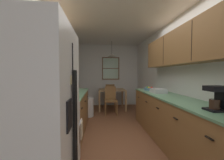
{
  "coord_description": "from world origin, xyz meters",
  "views": [
    {
      "loc": [
        -0.39,
        -2.5,
        1.33
      ],
      "look_at": [
        -0.04,
        1.16,
        1.17
      ],
      "focal_mm": 23.15,
      "sensor_mm": 36.0,
      "label": 1
    }
  ],
  "objects": [
    {
      "name": "counter_left",
      "position": [
        -1.0,
        0.82,
        0.45
      ],
      "size": [
        0.64,
        2.06,
        0.9
      ],
      "color": "brown",
      "rests_on": "ground"
    },
    {
      "name": "upper_cabinets_right",
      "position": [
        1.14,
        -0.02,
        1.82
      ],
      "size": [
        0.33,
        2.81,
        0.64
      ],
      "color": "brown"
    },
    {
      "name": "stove_range",
      "position": [
        -0.99,
        -0.53,
        0.47
      ],
      "size": [
        0.66,
        0.65,
        1.1
      ],
      "color": "silver",
      "rests_on": "ground"
    },
    {
      "name": "dining_table",
      "position": [
        0.11,
        2.86,
        0.64
      ],
      "size": [
        0.98,
        0.83,
        0.75
      ],
      "color": "#A87F51",
      "rests_on": "ground"
    },
    {
      "name": "dining_chair_far",
      "position": [
        0.08,
        3.49,
        0.5
      ],
      "size": [
        0.43,
        0.43,
        0.9
      ],
      "color": "brown",
      "rests_on": "ground"
    },
    {
      "name": "counter_right",
      "position": [
        1.0,
        0.03,
        0.45
      ],
      "size": [
        0.64,
        3.13,
        0.9
      ],
      "color": "brown",
      "rests_on": "ground"
    },
    {
      "name": "refrigerator",
      "position": [
        -0.95,
        -1.27,
        0.86
      ],
      "size": [
        0.72,
        0.8,
        1.72
      ],
      "color": "white",
      "rests_on": "ground"
    },
    {
      "name": "dining_chair_near",
      "position": [
        0.02,
        2.24,
        0.5
      ],
      "size": [
        0.4,
        0.4,
        0.9
      ],
      "color": "brown",
      "rests_on": "ground"
    },
    {
      "name": "dish_towel",
      "position": [
        -0.64,
        -0.37,
        0.5
      ],
      "size": [
        0.02,
        0.16,
        0.24
      ],
      "primitive_type": "cube",
      "color": "beige"
    },
    {
      "name": "trash_bin",
      "position": [
        -0.7,
        2.0,
        0.29
      ],
      "size": [
        0.32,
        0.32,
        0.57
      ],
      "primitive_type": "cylinder",
      "color": "silver",
      "rests_on": "ground"
    },
    {
      "name": "pendant_light",
      "position": [
        0.11,
        2.86,
        2.03
      ],
      "size": [
        0.29,
        0.29,
        0.58
      ],
      "color": "black"
    },
    {
      "name": "wall_back",
      "position": [
        0.0,
        3.65,
        1.27
      ],
      "size": [
        4.4,
        0.1,
        2.55
      ],
      "primitive_type": "cube",
      "color": "silver",
      "rests_on": "ground"
    },
    {
      "name": "ground_plane",
      "position": [
        0.0,
        1.0,
        0.0
      ],
      "size": [
        12.0,
        12.0,
        0.0
      ],
      "primitive_type": "plane",
      "color": "brown"
    },
    {
      "name": "wall_right",
      "position": [
        1.35,
        1.0,
        1.27
      ],
      "size": [
        0.1,
        9.0,
        2.55
      ],
      "primitive_type": "cube",
      "color": "silver",
      "rests_on": "ground"
    },
    {
      "name": "wall_left",
      "position": [
        -1.35,
        1.0,
        1.27
      ],
      "size": [
        0.1,
        9.0,
        2.55
      ],
      "primitive_type": "cube",
      "color": "silver",
      "rests_on": "ground"
    },
    {
      "name": "mug_spare",
      "position": [
        1.03,
        0.89,
        0.95
      ],
      "size": [
        0.11,
        0.08,
        0.09
      ],
      "color": "white",
      "rests_on": "counter_right"
    },
    {
      "name": "fruit_bowl",
      "position": [
        0.95,
        1.18,
        0.94
      ],
      "size": [
        0.27,
        0.27,
        0.09
      ],
      "color": "#597F9E",
      "rests_on": "counter_right"
    },
    {
      "name": "back_window",
      "position": [
        0.13,
        3.58,
        1.56
      ],
      "size": [
        0.73,
        0.05,
        0.95
      ],
      "color": "brown"
    },
    {
      "name": "ceiling_slab",
      "position": [
        0.0,
        1.0,
        2.59
      ],
      "size": [
        4.4,
        9.0,
        0.08
      ],
      "primitive_type": "cube",
      "color": "white"
    },
    {
      "name": "storage_canister",
      "position": [
        -1.0,
        0.08,
        0.99
      ],
      "size": [
        0.12,
        0.12,
        0.19
      ],
      "color": "red",
      "rests_on": "counter_left"
    },
    {
      "name": "dish_rack",
      "position": [
        0.95,
        0.6,
        0.95
      ],
      "size": [
        0.28,
        0.34,
        0.1
      ],
      "primitive_type": "cube",
      "color": "silver",
      "rests_on": "counter_right"
    },
    {
      "name": "coffee_maker",
      "position": [
        1.0,
        -0.97,
        1.05
      ],
      "size": [
        0.22,
        0.18,
        0.29
      ],
      "color": "black",
      "rests_on": "counter_right"
    },
    {
      "name": "table_serving_bowl",
      "position": [
        0.02,
        2.88,
        0.78
      ],
      "size": [
        0.17,
        0.17,
        0.06
      ],
      "primitive_type": "cylinder",
      "color": "#E0D14C",
      "rests_on": "dining_table"
    },
    {
      "name": "upper_cabinets_left",
      "position": [
        -1.14,
        0.77,
        1.87
      ],
      "size": [
        0.33,
        2.14,
        0.71
      ],
      "color": "brown"
    },
    {
      "name": "microwave_over_range",
      "position": [
        -1.11,
        -0.53,
        1.67
      ],
      "size": [
        0.39,
        0.58,
        0.34
      ],
      "color": "silver"
    }
  ]
}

